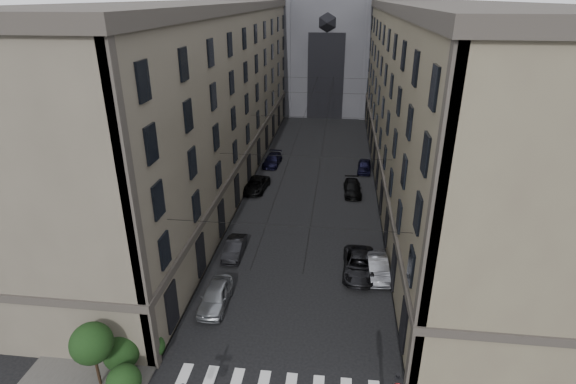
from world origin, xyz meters
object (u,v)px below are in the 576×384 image
at_px(car_left_near, 216,296).
at_px(car_right_midfar, 352,188).
at_px(car_left_midfar, 256,185).
at_px(car_left_midnear, 234,248).
at_px(car_right_far, 364,166).
at_px(car_right_near, 377,267).
at_px(car_right_midnear, 359,265).
at_px(gothic_tower, 330,5).
at_px(car_left_far, 272,160).

relative_size(car_left_near, car_right_midfar, 0.99).
xyz_separation_m(car_left_near, car_left_midfar, (-0.85, 19.72, -0.10)).
relative_size(car_left_midnear, car_right_far, 0.99).
distance_m(car_right_near, car_right_midnear, 1.38).
bearing_deg(car_left_midnear, car_left_midfar, 92.40).
xyz_separation_m(car_left_near, car_right_near, (11.16, 4.95, -0.04)).
xyz_separation_m(gothic_tower, car_right_midfar, (4.39, -42.85, -17.15)).
xyz_separation_m(car_left_far, car_right_near, (11.47, -22.95, 0.05)).
bearing_deg(car_right_midfar, car_left_midfar, 179.69).
bearing_deg(car_right_midnear, car_right_far, 87.93).
distance_m(car_right_midnear, car_right_far, 21.92).
bearing_deg(car_left_near, car_right_midnear, 27.45).
xyz_separation_m(car_left_midnear, car_left_midfar, (-0.66, 13.25, -0.00)).
xyz_separation_m(gothic_tower, car_right_near, (6.05, -57.99, -17.09)).
xyz_separation_m(gothic_tower, car_left_midnear, (-5.30, -56.47, -17.14)).
bearing_deg(car_right_midnear, car_left_midnear, 173.13).
bearing_deg(car_right_midfar, car_right_far, 75.28).
height_order(gothic_tower, car_left_midnear, gothic_tower).
height_order(car_right_midnear, car_right_midfar, car_right_midnear).
height_order(car_right_near, car_right_midnear, car_right_midnear).
xyz_separation_m(car_left_far, car_right_midnear, (10.09, -22.83, 0.06)).
bearing_deg(car_left_far, gothic_tower, 84.82).
bearing_deg(car_left_midnear, gothic_tower, 84.17).
relative_size(gothic_tower, car_left_far, 12.77).
bearing_deg(car_right_near, car_right_midfar, 91.87).
distance_m(car_right_near, car_right_midfar, 15.24).
bearing_deg(car_right_midfar, gothic_tower, 93.52).
bearing_deg(car_right_near, car_left_midnear, 167.96).
height_order(car_left_far, car_right_midfar, car_left_far).
relative_size(gothic_tower, car_left_midnear, 14.61).
xyz_separation_m(car_left_midfar, car_right_near, (12.01, -14.78, 0.06)).
bearing_deg(car_right_midfar, car_left_far, 139.14).
xyz_separation_m(car_right_midnear, car_right_midfar, (-0.29, 15.02, -0.08)).
bearing_deg(car_left_far, car_right_midfar, -34.92).
height_order(car_left_midnear, car_left_far, car_left_far).
bearing_deg(car_left_far, car_right_midnear, -62.55).
bearing_deg(car_left_midfar, car_right_midfar, 7.78).
relative_size(car_left_far, car_right_midfar, 1.02).
distance_m(gothic_tower, car_left_midnear, 59.25).
bearing_deg(car_left_midfar, car_left_far, 91.94).
bearing_deg(car_left_midnear, car_left_far, 89.85).
relative_size(car_left_midnear, car_left_midfar, 0.84).
bearing_deg(car_right_midnear, car_left_midfar, 127.10).
relative_size(car_right_near, car_right_midnear, 0.83).
distance_m(car_left_midfar, car_right_midnear, 18.11).
height_order(car_right_near, car_right_midfar, car_right_near).
bearing_deg(car_left_midfar, gothic_tower, 87.90).
relative_size(car_left_near, car_right_midnear, 0.85).
height_order(car_right_midnear, car_right_far, car_right_midnear).
bearing_deg(car_right_midfar, car_right_midnear, -91.24).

